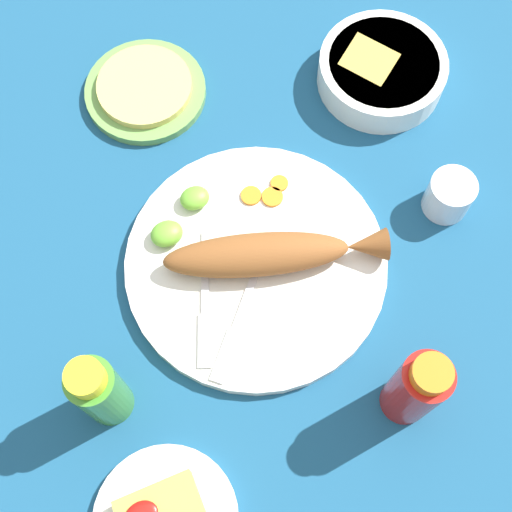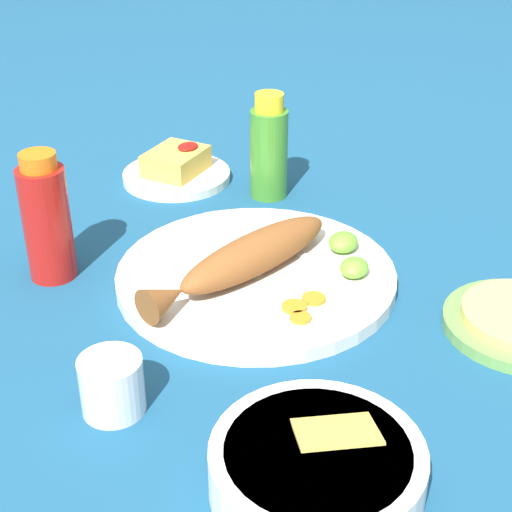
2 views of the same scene
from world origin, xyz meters
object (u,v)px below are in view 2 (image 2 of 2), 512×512
(fork_near, at_px, (228,238))
(hot_sauce_bottle_green, at_px, (269,149))
(side_plate_fries, at_px, (177,176))
(guacamole_bowl, at_px, (317,467))
(fried_fish, at_px, (245,258))
(fork_far, at_px, (262,234))
(hot_sauce_bottle_red, at_px, (47,219))
(salt_cup, at_px, (112,388))
(main_plate, at_px, (256,276))

(fork_near, height_order, hot_sauce_bottle_green, hot_sauce_bottle_green)
(hot_sauce_bottle_green, relative_size, side_plate_fries, 0.94)
(side_plate_fries, bearing_deg, guacamole_bowl, -137.73)
(fried_fish, relative_size, fork_far, 1.66)
(hot_sauce_bottle_red, distance_m, guacamole_bowl, 0.48)
(fork_far, relative_size, guacamole_bowl, 0.95)
(hot_sauce_bottle_red, height_order, hot_sauce_bottle_green, hot_sauce_bottle_red)
(hot_sauce_bottle_green, relative_size, salt_cup, 2.54)
(fork_near, xyz_separation_m, salt_cup, (-0.33, -0.05, 0.01))
(hot_sauce_bottle_red, bearing_deg, guacamole_bowl, -112.61)
(fork_near, distance_m, hot_sauce_bottle_red, 0.24)
(hot_sauce_bottle_red, bearing_deg, fried_fish, -70.27)
(main_plate, xyz_separation_m, fried_fish, (-0.02, 0.01, 0.03))
(hot_sauce_bottle_green, height_order, salt_cup, hot_sauce_bottle_green)
(hot_sauce_bottle_red, bearing_deg, hot_sauce_bottle_green, -22.21)
(fried_fish, xyz_separation_m, hot_sauce_bottle_red, (-0.08, 0.23, 0.04))
(fork_near, height_order, hot_sauce_bottle_red, hot_sauce_bottle_red)
(hot_sauce_bottle_green, bearing_deg, side_plate_fries, 96.11)
(fork_near, height_order, fork_far, same)
(hot_sauce_bottle_red, bearing_deg, fork_near, -46.98)
(fork_near, bearing_deg, hot_sauce_bottle_red, 84.58)
(fried_fish, height_order, guacamole_bowl, fried_fish)
(main_plate, distance_m, hot_sauce_bottle_red, 0.27)
(salt_cup, xyz_separation_m, guacamole_bowl, (-0.01, -0.22, 0.00))
(fried_fish, xyz_separation_m, guacamole_bowl, (-0.27, -0.21, -0.01))
(hot_sauce_bottle_green, xyz_separation_m, side_plate_fries, (-0.02, 0.16, -0.07))
(fork_near, relative_size, guacamole_bowl, 0.79)
(fork_far, xyz_separation_m, salt_cup, (-0.36, -0.02, 0.01))
(fork_near, bearing_deg, guacamole_bowl, 170.44)
(fried_fish, relative_size, salt_cup, 4.64)
(main_plate, relative_size, guacamole_bowl, 1.87)
(salt_cup, relative_size, guacamole_bowl, 0.34)
(fried_fish, xyz_separation_m, fork_far, (0.10, 0.03, -0.02))
(fried_fish, bearing_deg, hot_sauce_bottle_green, 37.77)
(fork_near, distance_m, salt_cup, 0.34)
(main_plate, xyz_separation_m, fork_near, (0.06, 0.07, 0.01))
(hot_sauce_bottle_green, height_order, guacamole_bowl, hot_sauce_bottle_green)
(fried_fish, bearing_deg, fork_near, 59.01)
(side_plate_fries, bearing_deg, salt_cup, -154.33)
(fried_fish, bearing_deg, fork_far, 33.06)
(fork_far, distance_m, hot_sauce_bottle_red, 0.28)
(main_plate, bearing_deg, hot_sauce_bottle_green, 22.77)
(main_plate, bearing_deg, fork_far, 21.83)
(fork_near, bearing_deg, fried_fish, 173.05)
(main_plate, distance_m, hot_sauce_bottle_green, 0.27)
(fork_far, distance_m, salt_cup, 0.36)
(main_plate, height_order, hot_sauce_bottle_green, hot_sauce_bottle_green)
(fork_far, relative_size, hot_sauce_bottle_red, 1.06)
(side_plate_fries, bearing_deg, main_plate, -130.83)
(hot_sauce_bottle_red, distance_m, side_plate_fries, 0.33)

